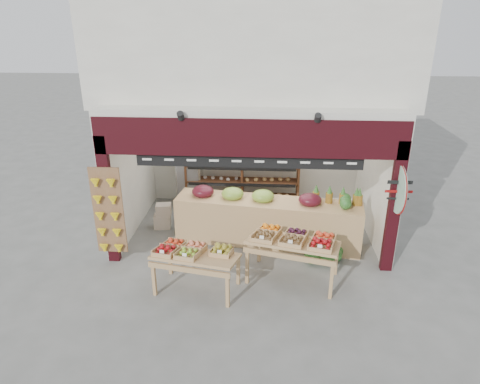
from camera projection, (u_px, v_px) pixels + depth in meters
name	position (u px, v px, depth m)	size (l,w,h in m)	color
ground	(250.00, 239.00, 9.67)	(60.00, 60.00, 0.00)	#60605C
shop_structure	(255.00, 52.00, 9.68)	(6.36, 5.12, 5.40)	silver
banana_board	(108.00, 213.00, 8.33)	(0.60, 0.15, 1.80)	brown
gift_sign	(399.00, 189.00, 7.78)	(0.04, 0.93, 0.92)	#B3E1C2
back_shelving	(242.00, 169.00, 10.87)	(2.90, 0.48, 1.80)	brown
refrigerator	(190.00, 175.00, 11.20)	(0.63, 0.63, 1.63)	silver
cardboard_stack	(173.00, 218.00, 10.18)	(0.97, 0.71, 0.61)	beige
mid_counter	(267.00, 220.00, 9.36)	(4.08, 1.31, 1.24)	tan
display_table_left	(191.00, 253.00, 7.67)	(1.61, 1.09, 0.96)	tan
display_table_right	(294.00, 240.00, 7.91)	(1.85, 1.31, 1.06)	tan
watermelon_pile	(323.00, 249.00, 8.85)	(0.84, 0.78, 0.59)	#184919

